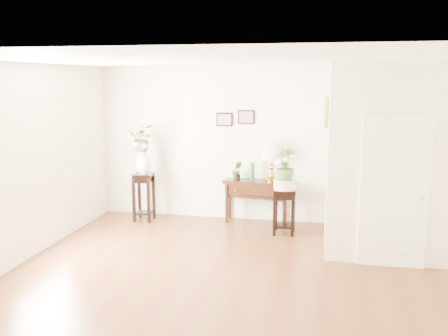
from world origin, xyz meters
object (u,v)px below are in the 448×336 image
(console_table, at_px, (256,201))
(plant_stand_b, at_px, (284,212))
(table_lamp, at_px, (272,162))
(plant_stand_a, at_px, (144,197))

(console_table, relative_size, plant_stand_b, 1.52)
(plant_stand_b, bearing_deg, table_lamp, 115.90)
(console_table, bearing_deg, plant_stand_a, -163.61)
(plant_stand_a, xyz_separation_m, plant_stand_b, (2.59, -0.29, -0.06))
(table_lamp, bearing_deg, console_table, 180.00)
(console_table, xyz_separation_m, plant_stand_a, (-2.03, -0.30, 0.05))
(console_table, height_order, table_lamp, table_lamp)
(table_lamp, height_order, plant_stand_a, table_lamp)
(console_table, relative_size, plant_stand_a, 1.32)
(table_lamp, height_order, plant_stand_b, table_lamp)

